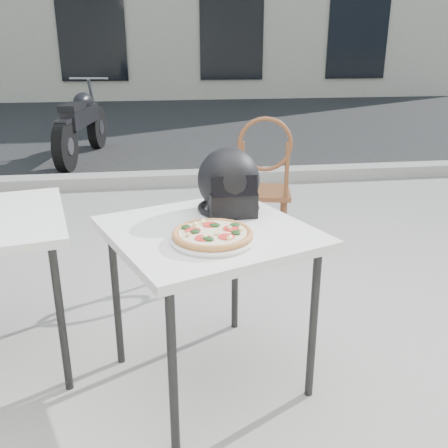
{
  "coord_description": "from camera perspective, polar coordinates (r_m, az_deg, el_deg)",
  "views": [
    {
      "loc": [
        -0.39,
        -2.14,
        1.42
      ],
      "look_at": [
        -0.13,
        -0.38,
        0.76
      ],
      "focal_mm": 40.0,
      "sensor_mm": 36.0,
      "label": 1
    }
  ],
  "objects": [
    {
      "name": "ground",
      "position": [
        2.6,
        1.7,
        -12.96
      ],
      "size": [
        80.0,
        80.0,
        0.0
      ],
      "primitive_type": "plane",
      "color": "gray",
      "rests_on": "ground"
    },
    {
      "name": "street_asphalt",
      "position": [
        9.26,
        -5.84,
        11.24
      ],
      "size": [
        30.0,
        8.0,
        0.0
      ],
      "primitive_type": "cube",
      "color": "black",
      "rests_on": "ground"
    },
    {
      "name": "curb",
      "position": [
        5.33,
        -3.81,
        5.33
      ],
      "size": [
        30.0,
        0.25,
        0.12
      ],
      "primitive_type": "cube",
      "color": "gray",
      "rests_on": "ground"
    },
    {
      "name": "cafe_table_main",
      "position": [
        2.02,
        -1.74,
        -2.2
      ],
      "size": [
        0.97,
        0.97,
        0.71
      ],
      "rotation": [
        0.0,
        0.0,
        0.37
      ],
      "color": "silver",
      "rests_on": "ground"
    },
    {
      "name": "plate",
      "position": [
        1.86,
        -1.3,
        -1.76
      ],
      "size": [
        0.37,
        0.37,
        0.02
      ],
      "rotation": [
        0.0,
        0.0,
        -0.16
      ],
      "color": "silver",
      "rests_on": "cafe_table_main"
    },
    {
      "name": "pizza",
      "position": [
        1.85,
        -1.31,
        -1.11
      ],
      "size": [
        0.33,
        0.33,
        0.04
      ],
      "rotation": [
        0.0,
        0.0,
        0.09
      ],
      "color": "#BF8046",
      "rests_on": "plate"
    },
    {
      "name": "helmet",
      "position": [
        2.17,
        0.57,
        4.6
      ],
      "size": [
        0.29,
        0.3,
        0.28
      ],
      "rotation": [
        0.0,
        0.0,
        0.06
      ],
      "color": "black",
      "rests_on": "cafe_table_main"
    },
    {
      "name": "cafe_chair_main",
      "position": [
        3.44,
        4.57,
        5.26
      ],
      "size": [
        0.44,
        0.44,
        0.97
      ],
      "rotation": [
        0.0,
        0.0,
        2.94
      ],
      "color": "brown",
      "rests_on": "ground"
    },
    {
      "name": "motorcycle",
      "position": [
        6.65,
        -15.94,
        10.83
      ],
      "size": [
        0.56,
        1.95,
        0.98
      ],
      "rotation": [
        0.0,
        0.0,
        -0.17
      ],
      "color": "black",
      "rests_on": "street_asphalt"
    }
  ]
}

